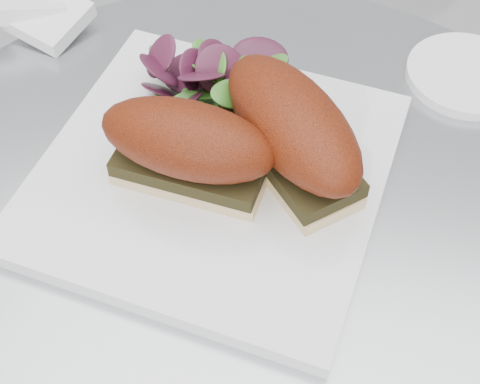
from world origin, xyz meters
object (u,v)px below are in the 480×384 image
object	(u,v)px
plate	(213,172)
sandwich_right	(291,129)
saucer	(467,75)
sandwich_left	(188,147)

from	to	relation	value
plate	sandwich_right	world-z (taller)	sandwich_right
plate	saucer	xyz separation A→B (m)	(0.22, 0.17, -0.00)
plate	sandwich_right	size ratio (longest dim) A/B	1.63
sandwich_right	saucer	bearing A→B (deg)	95.14
saucer	sandwich_left	bearing A→B (deg)	-141.80
sandwich_right	saucer	size ratio (longest dim) A/B	1.49
sandwich_right	saucer	distance (m)	0.23
sandwich_right	saucer	xyz separation A→B (m)	(0.16, 0.15, -0.05)
sandwich_left	saucer	xyz separation A→B (m)	(0.24, 0.19, -0.05)
sandwich_left	sandwich_right	distance (m)	0.09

